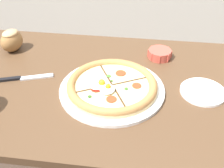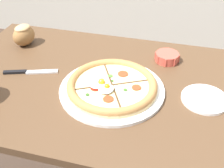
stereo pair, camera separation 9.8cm
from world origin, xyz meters
name	(u,v)px [view 2 (the right image)]	position (x,y,z in m)	size (l,w,h in m)	color
dining_table	(131,110)	(0.00, 0.00, 0.66)	(1.42, 0.74, 0.77)	#513823
pizza	(112,86)	(-0.06, -0.04, 0.79)	(0.37, 0.37, 0.05)	white
ramekin_bowl	(167,57)	(0.10, 0.21, 0.79)	(0.10, 0.10, 0.04)	#C64C3D
bread_piece_near	(24,35)	(-0.53, 0.19, 0.82)	(0.11, 0.13, 0.09)	olive
knife_main	(30,72)	(-0.40, -0.01, 0.77)	(0.21, 0.09, 0.01)	silver
side_saucer	(205,99)	(0.26, -0.01, 0.77)	(0.16, 0.16, 0.01)	white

